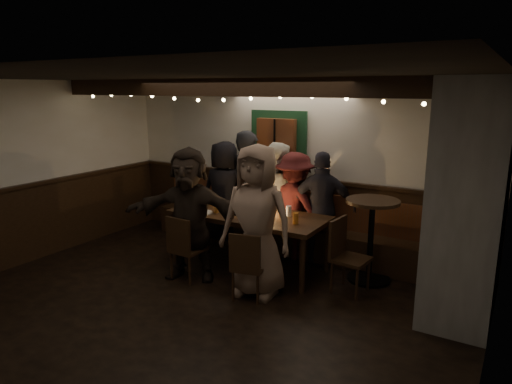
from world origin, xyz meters
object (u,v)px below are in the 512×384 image
Objects in this scene: person_a at (224,192)px; chair_end at (345,251)px; high_top at (371,230)px; person_b at (248,190)px; person_c at (276,198)px; person_d at (295,206)px; chair_near_left at (184,245)px; person_g at (257,221)px; person_e at (322,208)px; dining_table at (248,218)px; chair_near_right at (247,263)px; person_f at (189,214)px.

chair_end is at bearing 157.21° from person_a.
person_b is at bearing 172.70° from high_top.
person_c is 0.37m from person_d.
person_b is at bearing 11.77° from person_d.
person_g is (1.01, 0.16, 0.44)m from chair_near_left.
person_g reaches higher than person_c.
chair_end is at bearing -111.17° from high_top.
chair_end is 0.57× the size of person_e.
person_b is 1.00× the size of person_g.
chair_end is 0.58× the size of person_d.
chair_near_left is at bearing -119.31° from dining_table.
dining_table is 1.39× the size of person_d.
chair_near_right is at bearing 99.01° from person_c.
person_f is at bearing 102.76° from person_a.
person_b is at bearing 119.17° from person_g.
person_d is at bearing 39.80° from person_f.
dining_table is at bearing 121.18° from chair_near_right.
person_e is at bearing 80.74° from chair_near_right.
dining_table is at bearing 122.45° from person_g.
chair_end is 0.52× the size of person_f.
person_f is (-0.04, -1.40, -0.05)m from person_b.
person_d is 1.63m from person_f.
dining_table is at bearing 37.86° from person_f.
dining_table is 1.18× the size of person_b.
chair_near_left is 2.44m from high_top.
person_a is 1.03× the size of person_e.
person_g is (-0.00, 0.22, 0.45)m from chair_near_right.
person_a is at bearing 141.22° from dining_table.
high_top is 0.67× the size of person_e.
person_a reaches higher than person_d.
dining_table is at bearing 136.74° from person_a.
person_f is at bearing 71.07° from person_d.
person_c is at bearing 176.86° from person_a.
chair_end reaches higher than chair_near_right.
person_f reaches higher than chair_near_right.
person_a is 1.72m from person_e.
person_g is (-1.07, -1.10, 0.24)m from high_top.
person_e is at bearing -165.04° from person_d.
chair_end is 1.16m from person_g.
person_b is 1.06× the size of person_f.
person_d is (-1.23, 0.25, 0.10)m from high_top.
chair_near_left is 0.50× the size of person_f.
chair_near_left is at bearing -148.67° from high_top.
person_e is (0.79, -0.06, -0.04)m from person_c.
person_g reaches higher than chair_near_left.
person_a is at bearing 131.75° from chair_near_right.
person_g is (-0.26, -1.37, 0.12)m from person_e.
person_g reaches higher than person_a.
chair_end is 2.49m from person_a.
person_f is (0.01, 0.13, 0.39)m from chair_near_left.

